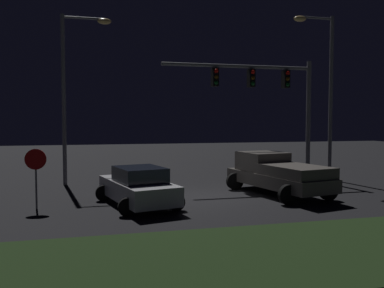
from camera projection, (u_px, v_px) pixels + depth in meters
ground_plane at (204, 196)px, 17.61m from camera, size 80.00×80.00×0.00m
grass_median at (293, 252)px, 9.92m from camera, size 21.55×4.87×0.10m
pickup_truck at (276, 172)px, 17.99m from camera, size 3.61×5.69×1.80m
car_sedan at (138, 187)px, 15.51m from camera, size 3.13×4.70×1.51m
traffic_signal_gantry at (268, 90)px, 21.70m from camera, size 8.32×0.56×6.50m
street_lamp_left at (73, 79)px, 20.51m from camera, size 2.50×0.44×8.57m
street_lamp_right at (324, 79)px, 22.06m from camera, size 2.39×0.44×8.90m
stop_sign at (36, 167)px, 14.84m from camera, size 0.76×0.08×2.23m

